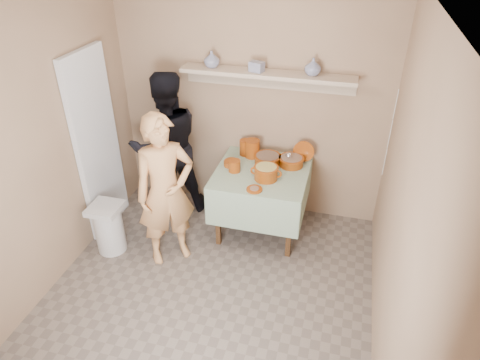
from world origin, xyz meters
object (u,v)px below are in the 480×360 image
(person_cook, at_px, (166,192))
(cazuela_rice, at_px, (266,172))
(serving_table, at_px, (262,180))
(person_helper, at_px, (167,146))
(trash_bin, at_px, (109,228))

(person_cook, bearing_deg, cazuela_rice, -8.14)
(serving_table, distance_m, cazuela_rice, 0.26)
(person_cook, xyz_separation_m, serving_table, (0.80, 0.69, -0.16))
(person_helper, relative_size, serving_table, 1.76)
(cazuela_rice, bearing_deg, trash_bin, -158.01)
(serving_table, xyz_separation_m, trash_bin, (-1.46, -0.76, -0.36))
(serving_table, relative_size, trash_bin, 1.74)
(person_helper, xyz_separation_m, cazuela_rice, (1.19, -0.25, -0.01))
(person_helper, height_order, serving_table, person_helper)
(cazuela_rice, distance_m, trash_bin, 1.74)
(person_helper, height_order, cazuela_rice, person_helper)
(person_cook, height_order, cazuela_rice, person_cook)
(person_cook, distance_m, cazuela_rice, 1.03)
(person_helper, distance_m, serving_table, 1.15)
(person_cook, xyz_separation_m, trash_bin, (-0.66, -0.07, -0.52))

